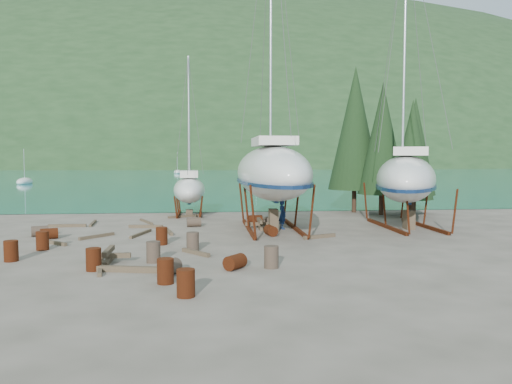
{
  "coord_description": "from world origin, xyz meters",
  "views": [
    {
      "loc": [
        -0.83,
        -24.49,
        4.38
      ],
      "look_at": [
        2.01,
        3.0,
        2.45
      ],
      "focal_mm": 35.0,
      "sensor_mm": 36.0,
      "label": 1
    }
  ],
  "objects": [
    {
      "name": "drum_0",
      "position": [
        -8.96,
        -2.8,
        0.44
      ],
      "size": [
        0.58,
        0.58,
        0.88
      ],
      "primitive_type": "cylinder",
      "color": "#5C2A0F",
      "rests_on": "ground"
    },
    {
      "name": "drum_7",
      "position": [
        -1.44,
        -8.97,
        0.44
      ],
      "size": [
        0.58,
        0.58,
        0.88
      ],
      "primitive_type": "cylinder",
      "color": "#5C2A0F",
      "rests_on": "ground"
    },
    {
      "name": "cypress_far_right",
      "position": [
        15.5,
        13.0,
        5.21
      ],
      "size": [
        3.24,
        3.24,
        9.0
      ],
      "color": "black",
      "rests_on": "ground"
    },
    {
      "name": "far_house_left",
      "position": [
        -60.0,
        190.0,
        2.92
      ],
      "size": [
        6.6,
        5.6,
        5.6
      ],
      "color": "beige",
      "rests_on": "ground"
    },
    {
      "name": "drum_13",
      "position": [
        -5.12,
        -4.95,
        0.44
      ],
      "size": [
        0.58,
        0.58,
        0.88
      ],
      "primitive_type": "cylinder",
      "color": "#5C2A0F",
      "rests_on": "ground"
    },
    {
      "name": "drum_2",
      "position": [
        -9.15,
        2.98,
        0.29
      ],
      "size": [
        1.03,
        0.85,
        0.58
      ],
      "primitive_type": "cylinder",
      "rotation": [
        1.57,
        0.0,
        1.93
      ],
      "color": "#5C2A0F",
      "rests_on": "ground"
    },
    {
      "name": "drum_4",
      "position": [
        2.47,
        7.9,
        0.29
      ],
      "size": [
        0.94,
        0.68,
        0.58
      ],
      "primitive_type": "cylinder",
      "rotation": [
        1.57,
        0.0,
        1.69
      ],
      "color": "#5C2A0F",
      "rests_on": "ground"
    },
    {
      "name": "drum_9",
      "position": [
        -1.52,
        6.99,
        0.29
      ],
      "size": [
        0.94,
        0.68,
        0.58
      ],
      "primitive_type": "cylinder",
      "rotation": [
        1.57,
        0.0,
        1.68
      ],
      "color": "#2D2823",
      "rests_on": "ground"
    },
    {
      "name": "drum_8",
      "position": [
        -8.47,
        -0.28,
        0.44
      ],
      "size": [
        0.58,
        0.58,
        0.88
      ],
      "primitive_type": "cylinder",
      "color": "#5C2A0F",
      "rests_on": "ground"
    },
    {
      "name": "timber_8",
      "position": [
        -4.48,
        6.7,
        0.09
      ],
      "size": [
        2.13,
        0.53,
        0.19
      ],
      "primitive_type": "cube",
      "rotation": [
        0.0,
        0.0,
        1.41
      ],
      "color": "brown",
      "rests_on": "ground"
    },
    {
      "name": "drum_1",
      "position": [
        -2.14,
        -5.97,
        0.29
      ],
      "size": [
        0.91,
        1.05,
        0.58
      ],
      "primitive_type": "cylinder",
      "rotation": [
        1.57,
        0.0,
        2.69
      ],
      "color": "#2D2823",
      "rests_on": "ground"
    },
    {
      "name": "worker",
      "position": [
        3.87,
        5.38,
        0.9
      ],
      "size": [
        0.58,
        0.74,
        1.8
      ],
      "primitive_type": "imported",
      "rotation": [
        0.0,
        0.0,
        1.82
      ],
      "color": "#11234C",
      "rests_on": "ground"
    },
    {
      "name": "timber_pile_fore",
      "position": [
        -4.82,
        -3.52,
        0.3
      ],
      "size": [
        1.8,
        1.8,
        0.6
      ],
      "color": "brown",
      "rests_on": "ground"
    },
    {
      "name": "drum_6",
      "position": [
        2.82,
        2.86,
        0.29
      ],
      "size": [
        0.74,
        0.97,
        0.58
      ],
      "primitive_type": "cylinder",
      "rotation": [
        1.57,
        0.0,
        0.19
      ],
      "color": "#5C2A0F",
      "rests_on": "ground"
    },
    {
      "name": "timber_7",
      "position": [
        -1.25,
        -2.1,
        0.09
      ],
      "size": [
        1.3,
        1.62,
        0.17
      ],
      "primitive_type": "cube",
      "rotation": [
        0.0,
        0.0,
        0.66
      ],
      "color": "brown",
      "rests_on": "ground"
    },
    {
      "name": "cypress_near_right",
      "position": [
        12.5,
        12.0,
        5.79
      ],
      "size": [
        3.6,
        3.6,
        10.0
      ],
      "color": "black",
      "rests_on": "ground"
    },
    {
      "name": "timber_16",
      "position": [
        -3.42,
        -5.41,
        0.11
      ],
      "size": [
        3.13,
        0.87,
        0.23
      ],
      "primitive_type": "cube",
      "rotation": [
        0.0,
        0.0,
        1.36
      ],
      "color": "brown",
      "rests_on": "ground"
    },
    {
      "name": "timber_1",
      "position": [
        5.34,
        1.76,
        0.1
      ],
      "size": [
        1.94,
        0.97,
        0.19
      ],
      "primitive_type": "cube",
      "rotation": [
        0.0,
        0.0,
        1.97
      ],
      "color": "brown",
      "rests_on": "ground"
    },
    {
      "name": "moored_boat_mid",
      "position": [
        10.0,
        80.0,
        0.39
      ],
      "size": [
        2.0,
        5.0,
        6.05
      ],
      "color": "silver",
      "rests_on": "ground"
    },
    {
      "name": "cypress_back_left",
      "position": [
        11.0,
        14.0,
        6.66
      ],
      "size": [
        4.14,
        4.14,
        11.5
      ],
      "color": "black",
      "rests_on": "ground"
    },
    {
      "name": "timber_2",
      "position": [
        -9.44,
        7.61,
        0.09
      ],
      "size": [
        2.32,
        0.19,
        0.19
      ],
      "primitive_type": "cube",
      "rotation": [
        0.0,
        0.0,
        1.57
      ],
      "color": "brown",
      "rests_on": "ground"
    },
    {
      "name": "drum_3",
      "position": [
        -2.21,
        -7.23,
        0.44
      ],
      "size": [
        0.58,
        0.58,
        0.88
      ],
      "primitive_type": "cylinder",
      "color": "#5C2A0F",
      "rests_on": "ground"
    },
    {
      "name": "drum_15",
      "position": [
        -9.94,
        4.0,
        0.29
      ],
      "size": [
        1.02,
        0.83,
        0.58
      ],
      "primitive_type": "cylinder",
      "rotation": [
        1.57,
        0.0,
        1.9
      ],
      "color": "#2D2823",
      "rests_on": "ground"
    },
    {
      "name": "drum_12",
      "position": [
        0.33,
        -5.28,
        0.29
      ],
      "size": [
        1.0,
        1.05,
        0.58
      ],
      "primitive_type": "cylinder",
      "rotation": [
        1.57,
        0.0,
        2.47
      ],
      "color": "#5C2A0F",
      "rests_on": "ground"
    },
    {
      "name": "timber_0",
      "position": [
        -4.75,
        9.28,
        0.07
      ],
      "size": [
        1.17,
        2.47,
        0.14
      ],
      "primitive_type": "cube",
      "rotation": [
        0.0,
        0.0,
        0.41
      ],
      "color": "brown",
      "rests_on": "ground"
    },
    {
      "name": "timber_11",
      "position": [
        -4.42,
        3.85,
        0.08
      ],
      "size": [
        0.91,
        2.73,
        0.15
      ],
      "primitive_type": "cube",
      "rotation": [
        0.0,
        0.0,
        2.86
      ],
      "color": "brown",
      "rests_on": "ground"
    },
    {
      "name": "drum_14",
      "position": [
        -2.99,
        0.61,
        0.44
      ],
      "size": [
        0.58,
        0.58,
        0.88
      ],
      "primitive_type": "cylinder",
      "color": "#5C2A0F",
      "rests_on": "ground"
    },
    {
      "name": "drum_11",
      "position": [
        3.11,
        6.57,
        0.29
      ],
      "size": [
        0.64,
        0.92,
        0.58
      ],
      "primitive_type": "cylinder",
      "rotation": [
        1.57,
        0.0,
        3.07
      ],
      "color": "#2D2823",
      "rests_on": "ground"
    },
    {
      "name": "timber_5",
      "position": [
        -1.37,
        -0.16,
        0.08
      ],
      "size": [
        0.19,
        2.36,
        0.16
      ],
      "primitive_type": "cube",
      "rotation": [
        0.0,
        0.0,
        0.01
      ],
      "color": "brown",
      "rests_on": "ground"
    },
    {
      "name": "cypress_mid_right",
      "position": [
        14.0,
        10.0,
        4.92
      ],
      "size": [
        3.06,
        3.06,
        8.5
      ],
      "color": "black",
      "rests_on": "ground"
    },
    {
      "name": "small_sailboat_shore",
      "position": [
        -1.98,
        13.26,
        1.97
      ],
      "size": [
        2.52,
        7.52,
        11.94
      ],
      "rotation": [
        0.0,
        0.0,
        0.02
      ],
      "color": "silver",
      "rests_on": "ground"
    },
    {
      "name": "drum_16",
      "position": [
        -2.98,
        -3.65,
        0.44
      ],
      "size": [
        0.58,
        0.58,
        0.88
      ],
      "primitive_type": "cylinder",
      "color": "#2D2823",
      "rests_on": "ground"
    },
    {
      "name": "bay_water",
      "position": [
        0.0,
        315.0,
        0.01
      ],
      "size": [
        700.0,
        700.0,
        0.0
      ],
      "primitive_type": "plane",
      "color": "teal",
      "rests_on": "ground"
    },
    {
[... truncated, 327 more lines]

